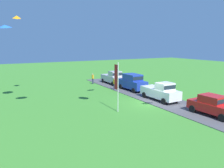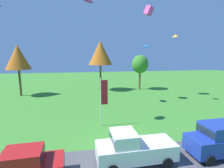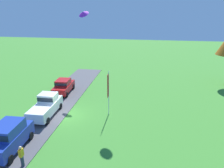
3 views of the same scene
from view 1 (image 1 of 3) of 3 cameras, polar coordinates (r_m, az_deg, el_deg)
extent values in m
plane|color=#3D842D|center=(24.50, 9.62, -5.01)|extent=(120.00, 120.00, 0.00)
cube|color=#4C4C51|center=(25.77, 13.25, -4.30)|extent=(36.00, 4.40, 0.06)
cube|color=red|center=(21.92, 24.82, -5.54)|extent=(4.48, 2.00, 0.80)
cube|color=red|center=(21.79, 24.76, -3.59)|extent=(2.07, 1.73, 0.70)
cube|color=#19232D|center=(21.79, 24.76, -3.59)|extent=(2.11, 1.70, 0.38)
cylinder|color=black|center=(20.57, 26.85, -7.89)|extent=(0.69, 0.27, 0.68)
cylinder|color=black|center=(23.52, 22.92, -5.36)|extent=(0.69, 0.27, 0.68)
cylinder|color=black|center=(22.19, 20.29, -6.10)|extent=(0.69, 0.27, 0.68)
cube|color=white|center=(25.83, 12.38, -2.25)|extent=(5.03, 1.99, 1.00)
cube|color=white|center=(25.07, 13.68, -0.58)|extent=(1.53, 1.79, 0.80)
cube|color=#19232D|center=(25.07, 13.68, -0.58)|extent=(1.56, 1.75, 0.44)
cylinder|color=black|center=(25.37, 16.42, -3.83)|extent=(0.68, 0.25, 0.68)
cylinder|color=black|center=(24.13, 13.42, -4.41)|extent=(0.68, 0.25, 0.68)
cylinder|color=black|center=(27.76, 11.41, -2.38)|extent=(0.68, 0.25, 0.68)
cylinder|color=black|center=(26.64, 8.46, -2.83)|extent=(0.68, 0.25, 0.68)
cube|color=#1E389E|center=(30.60, 5.37, 0.02)|extent=(4.66, 2.05, 1.10)
cube|color=#1E389E|center=(30.44, 5.40, 1.81)|extent=(2.66, 1.84, 0.84)
cube|color=#19232D|center=(30.44, 5.40, 1.81)|extent=(2.71, 1.81, 0.46)
cylinder|color=black|center=(30.02, 8.49, -1.32)|extent=(0.69, 0.26, 0.68)
cylinder|color=black|center=(28.94, 5.70, -1.70)|extent=(0.69, 0.26, 0.68)
cylinder|color=black|center=(32.47, 5.04, -0.36)|extent=(0.69, 0.26, 0.68)
cylinder|color=black|center=(31.47, 2.36, -0.67)|extent=(0.69, 0.26, 0.68)
cube|color=#B7B7BC|center=(35.48, 0.17, 1.43)|extent=(5.01, 1.93, 1.00)
cube|color=#B7B7BC|center=(34.66, 0.81, 2.72)|extent=(1.51, 1.77, 0.80)
cube|color=#19232D|center=(34.66, 0.81, 2.72)|extent=(1.54, 1.73, 0.44)
cylinder|color=black|center=(34.57, 2.85, 0.34)|extent=(0.68, 0.24, 0.68)
cylinder|color=black|center=(33.67, 0.23, 0.08)|extent=(0.68, 0.24, 0.68)
cylinder|color=black|center=(37.46, 0.12, 1.14)|extent=(0.68, 0.24, 0.68)
cylinder|color=black|center=(36.64, -2.35, 0.92)|extent=(0.68, 0.24, 0.68)
cylinder|color=#2D334C|center=(31.04, 0.61, -0.74)|extent=(0.24, 0.24, 0.88)
cube|color=orange|center=(30.90, 0.61, 0.60)|extent=(0.36, 0.22, 0.60)
sphere|color=beige|center=(30.83, 0.61, 1.37)|extent=(0.22, 0.22, 0.22)
cylinder|color=#2D334C|center=(35.80, -5.04, 0.72)|extent=(0.24, 0.24, 0.88)
cube|color=orange|center=(35.68, -5.06, 1.90)|extent=(0.36, 0.22, 0.60)
sphere|color=tan|center=(35.62, -5.07, 2.56)|extent=(0.22, 0.22, 0.22)
cylinder|color=silver|center=(20.68, 1.58, -0.93)|extent=(0.08, 0.08, 4.79)
cube|color=red|center=(20.81, 1.11, 1.83)|extent=(0.64, 0.04, 2.39)
pyramid|color=orange|center=(29.41, -23.64, 15.73)|extent=(0.88, 0.75, 0.52)
cone|color=blue|center=(25.58, -26.23, 13.38)|extent=(1.93, 1.92, 0.48)
camera|label=2|loc=(30.68, 31.38, 9.71)|focal=28.00mm
camera|label=3|loc=(39.02, -19.57, 16.18)|focal=35.00mm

